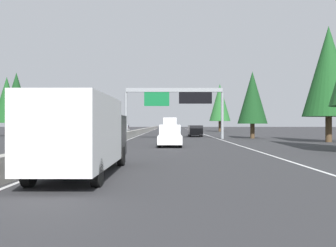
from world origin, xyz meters
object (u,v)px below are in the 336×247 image
sedan_mid_right (170,128)px  conifer_right_near (329,71)px  oncoming_far (59,138)px  conifer_right_far (220,102)px  pickup_far_left (170,136)px  oncoming_near (123,130)px  bus_far_center (170,125)px  conifer_left_near (7,100)px  minivan_far_right (195,130)px  sedan_mid_left (170,127)px  conifer_right_mid (252,98)px  box_truck_mid_center (83,133)px  sign_gantry_overhead (176,98)px  conifer_left_mid (16,97)px

sedan_mid_right → conifer_right_near: conifer_right_near is taller
oncoming_far → conifer_right_far: conifer_right_far is taller
pickup_far_left → oncoming_near: (30.59, 8.03, 0.00)m
bus_far_center → conifer_left_near: conifer_left_near is taller
oncoming_near → conifer_right_near: bearing=46.7°
minivan_far_right → conifer_left_near: 30.49m
sedan_mid_right → conifer_right_far: (-5.90, -12.43, 6.51)m
conifer_right_far → conifer_left_near: size_ratio=1.25×
minivan_far_right → conifer_left_near: conifer_left_near is taller
sedan_mid_left → conifer_right_mid: (-72.75, -10.95, 4.72)m
pickup_far_left → conifer_right_near: conifer_right_near is taller
box_truck_mid_center → sign_gantry_overhead: bearing=-6.9°
pickup_far_left → sedan_mid_left: bearing=-0.0°
minivan_far_right → conifer_left_mid: 30.21m
conifer_left_mid → conifer_right_near: bearing=-117.4°
sign_gantry_overhead → conifer_left_mid: (14.10, 26.18, 1.17)m
pickup_far_left → conifer_right_mid: conifer_right_mid is taller
pickup_far_left → sedan_mid_right: 65.50m
conifer_right_far → conifer_left_near: bearing=130.4°
conifer_right_far → box_truck_mid_center: bearing=168.6°
oncoming_far → conifer_right_mid: size_ratio=0.63×
conifer_right_mid → conifer_left_near: (10.07, 37.07, 0.34)m
sign_gantry_overhead → sedan_mid_left: (74.64, 0.72, -4.49)m
sedan_mid_right → conifer_left_near: bearing=146.0°
bus_far_center → conifer_left_near: bearing=121.7°
conifer_right_near → sedan_mid_left: bearing=11.6°
sedan_mid_left → conifer_left_near: 68.10m
conifer_left_near → oncoming_near: bearing=-78.4°
sedan_mid_left → conifer_right_far: conifer_right_far is taller
sedan_mid_right → box_truck_mid_center: bearing=177.8°
box_truck_mid_center → conifer_right_mid: conifer_right_mid is taller
minivan_far_right → conifer_right_mid: bearing=-136.2°
oncoming_far → box_truck_mid_center: bearing=20.0°
sign_gantry_overhead → sedan_mid_right: size_ratio=2.88×
minivan_far_right → oncoming_near: 13.51m
box_truck_mid_center → sedan_mid_left: 108.11m
conifer_right_far → bus_far_center: bearing=143.3°
oncoming_near → conifer_left_mid: 18.32m
pickup_far_left → sedan_mid_left: pickup_far_left is taller
conifer_left_mid → sedan_mid_left: bearing=-22.8°
sign_gantry_overhead → conifer_left_mid: bearing=61.7°
conifer_right_mid → sedan_mid_left: bearing=8.6°
oncoming_near → conifer_right_far: (29.00, -20.40, 6.28)m
oncoming_near → oncoming_far: 35.32m
pickup_far_left → bus_far_center: bearing=-0.0°
sedan_mid_right → conifer_left_mid: (-36.46, 25.39, 5.66)m
conifer_right_near → oncoming_near: bearing=46.7°
box_truck_mid_center → sedan_mid_right: (83.98, -3.26, -0.93)m
oncoming_far → sedan_mid_right: bearing=173.3°
sign_gantry_overhead → conifer_right_near: 18.14m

